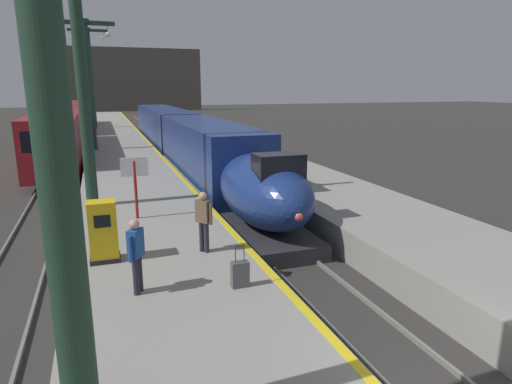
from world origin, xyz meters
TOP-DOWN VIEW (x-y plane):
  - platform_left at (-4.05, 24.75)m, footprint 4.80×110.00m
  - platform_right at (4.05, 24.75)m, footprint 4.80×110.00m
  - platform_left_safety_stripe at (-1.77, 24.75)m, footprint 0.20×107.80m
  - rail_main_left at (-0.75, 27.50)m, footprint 0.08×110.00m
  - rail_main_right at (0.75, 27.50)m, footprint 0.08×110.00m
  - rail_secondary_left at (-8.85, 27.50)m, footprint 0.08×110.00m
  - rail_secondary_right at (-7.35, 27.50)m, footprint 0.08×110.00m
  - highspeed_train_main at (0.00, 24.91)m, footprint 2.92×37.62m
  - regional_train_adjacent at (-8.10, 37.90)m, footprint 2.85×36.60m
  - station_column_mid at (-5.90, 12.55)m, footprint 4.00×0.68m
  - station_column_far at (-5.90, 28.85)m, footprint 4.00×0.68m
  - station_column_distant at (-5.90, 47.53)m, footprint 4.00×0.68m
  - passenger_near_edge at (-4.89, 4.41)m, footprint 0.39×0.49m
  - passenger_mid_platform at (-2.97, 6.36)m, footprint 0.41×0.46m
  - rolling_suitcase at (-2.69, 3.96)m, footprint 0.40×0.22m
  - ticket_machine_yellow at (-5.55, 6.60)m, footprint 0.76×0.62m
  - departure_info_board at (-4.44, 10.24)m, footprint 0.90×0.10m
  - terminus_back_wall at (0.00, 102.00)m, footprint 36.00×2.00m

SIDE VIEW (x-z plane):
  - rail_main_left at x=-0.75m, z-range 0.00..0.12m
  - rail_main_right at x=0.75m, z-range 0.00..0.12m
  - rail_secondary_left at x=-8.85m, z-range 0.00..0.12m
  - rail_secondary_right at x=-7.35m, z-range 0.00..0.12m
  - platform_left at x=-4.05m, z-range 0.00..1.05m
  - platform_right at x=4.05m, z-range 0.00..1.05m
  - platform_left_safety_stripe at x=-1.77m, z-range 1.05..1.06m
  - rolling_suitcase at x=-2.69m, z-range 0.86..1.85m
  - ticket_machine_yellow at x=-5.55m, z-range 0.99..2.59m
  - highspeed_train_main at x=0.00m, z-range 0.13..3.73m
  - passenger_near_edge at x=-4.89m, z-range 1.19..2.88m
  - passenger_mid_platform at x=-2.97m, z-range 1.19..2.88m
  - regional_train_adjacent at x=-8.10m, z-range 0.23..4.03m
  - departure_info_board at x=-4.44m, z-range 1.50..3.62m
  - station_column_far at x=-5.90m, z-range 1.97..10.87m
  - terminus_back_wall at x=0.00m, z-range 0.00..14.00m
  - station_column_mid at x=-5.90m, z-range 2.01..12.05m
  - station_column_distant at x=-5.90m, z-range 2.02..12.52m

